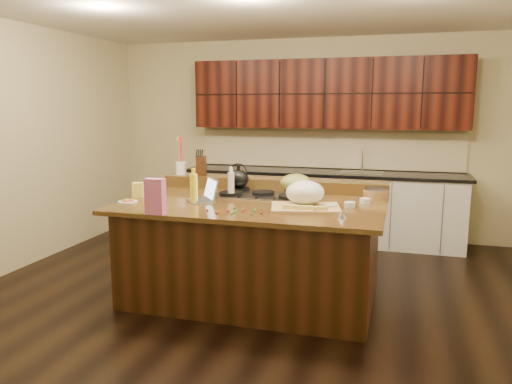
% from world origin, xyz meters
% --- Properties ---
extents(room, '(5.52, 5.02, 2.72)m').
position_xyz_m(room, '(0.00, 0.00, 1.35)').
color(room, black).
rests_on(room, ground).
extents(island, '(2.40, 1.60, 0.92)m').
position_xyz_m(island, '(0.00, 0.00, 0.46)').
color(island, black).
rests_on(island, ground).
extents(back_ledge, '(2.40, 0.30, 0.12)m').
position_xyz_m(back_ledge, '(0.00, 0.70, 0.98)').
color(back_ledge, black).
rests_on(back_ledge, island).
extents(cooktop, '(0.92, 0.52, 0.05)m').
position_xyz_m(cooktop, '(0.00, 0.30, 0.94)').
color(cooktop, gray).
rests_on(cooktop, island).
extents(back_counter, '(3.70, 0.66, 2.40)m').
position_xyz_m(back_counter, '(0.30, 2.23, 0.98)').
color(back_counter, silver).
rests_on(back_counter, ground).
extents(kettle, '(0.25, 0.25, 0.19)m').
position_xyz_m(kettle, '(-0.30, 0.43, 1.06)').
color(kettle, black).
rests_on(kettle, cooktop).
extents(green_bowl, '(0.35, 0.35, 0.17)m').
position_xyz_m(green_bowl, '(0.30, 0.43, 1.05)').
color(green_bowl, olive).
rests_on(green_bowl, cooktop).
extents(laptop, '(0.38, 0.39, 0.21)m').
position_xyz_m(laptop, '(-0.45, -0.12, 0.98)').
color(laptop, '#B7B7BC').
rests_on(laptop, island).
extents(oil_bottle, '(0.08, 0.08, 0.27)m').
position_xyz_m(oil_bottle, '(-0.51, -0.23, 1.06)').
color(oil_bottle, yellow).
rests_on(oil_bottle, island).
extents(vinegar_bottle, '(0.07, 0.07, 0.25)m').
position_xyz_m(vinegar_bottle, '(-0.27, 0.12, 1.04)').
color(vinegar_bottle, silver).
rests_on(vinegar_bottle, island).
extents(wooden_tray, '(0.67, 0.55, 0.24)m').
position_xyz_m(wooden_tray, '(0.51, -0.16, 1.03)').
color(wooden_tray, tan).
rests_on(wooden_tray, island).
extents(ramekin_a, '(0.13, 0.13, 0.04)m').
position_xyz_m(ramekin_a, '(0.74, -0.17, 0.94)').
color(ramekin_a, white).
rests_on(ramekin_a, island).
extents(ramekin_b, '(0.12, 0.12, 0.04)m').
position_xyz_m(ramekin_b, '(0.88, -0.01, 0.94)').
color(ramekin_b, white).
rests_on(ramekin_b, island).
extents(ramekin_c, '(0.12, 0.12, 0.04)m').
position_xyz_m(ramekin_c, '(1.00, 0.20, 0.94)').
color(ramekin_c, white).
rests_on(ramekin_c, island).
extents(strainer_bowl, '(0.32, 0.32, 0.09)m').
position_xyz_m(strainer_bowl, '(1.08, 0.43, 0.97)').
color(strainer_bowl, '#996B3F').
rests_on(strainer_bowl, island).
extents(kitchen_timer, '(0.10, 0.10, 0.07)m').
position_xyz_m(kitchen_timer, '(0.87, -0.49, 0.96)').
color(kitchen_timer, silver).
rests_on(kitchen_timer, island).
extents(pink_bag, '(0.16, 0.09, 0.30)m').
position_xyz_m(pink_bag, '(-0.62, -0.76, 1.07)').
color(pink_bag, '#D564A3').
rests_on(pink_bag, island).
extents(candy_plate, '(0.21, 0.21, 0.01)m').
position_xyz_m(candy_plate, '(-1.11, -0.38, 0.93)').
color(candy_plate, white).
rests_on(candy_plate, island).
extents(package_box, '(0.12, 0.10, 0.14)m').
position_xyz_m(package_box, '(-1.15, -0.12, 0.99)').
color(package_box, '#F2DF55').
rests_on(package_box, island).
extents(utensil_crock, '(0.15, 0.15, 0.14)m').
position_xyz_m(utensil_crock, '(-1.07, 0.70, 1.11)').
color(utensil_crock, white).
rests_on(utensil_crock, back_ledge).
extents(knife_block, '(0.15, 0.19, 0.21)m').
position_xyz_m(knife_block, '(-0.82, 0.70, 1.14)').
color(knife_block, black).
rests_on(knife_block, back_ledge).
extents(gumdrop_0, '(0.02, 0.02, 0.02)m').
position_xyz_m(gumdrop_0, '(0.05, -0.49, 0.93)').
color(gumdrop_0, red).
rests_on(gumdrop_0, island).
extents(gumdrop_1, '(0.02, 0.02, 0.02)m').
position_xyz_m(gumdrop_1, '(0.12, -0.40, 0.93)').
color(gumdrop_1, '#198C26').
rests_on(gumdrop_1, island).
extents(gumdrop_2, '(0.02, 0.02, 0.02)m').
position_xyz_m(gumdrop_2, '(-0.14, -0.61, 0.93)').
color(gumdrop_2, red).
rests_on(gumdrop_2, island).
extents(gumdrop_3, '(0.02, 0.02, 0.02)m').
position_xyz_m(gumdrop_3, '(-0.01, -0.61, 0.93)').
color(gumdrop_3, '#198C26').
rests_on(gumdrop_3, island).
extents(gumdrop_4, '(0.02, 0.02, 0.02)m').
position_xyz_m(gumdrop_4, '(0.13, -0.51, 0.93)').
color(gumdrop_4, red).
rests_on(gumdrop_4, island).
extents(gumdrop_5, '(0.02, 0.02, 0.02)m').
position_xyz_m(gumdrop_5, '(-0.01, -0.53, 0.93)').
color(gumdrop_5, '#198C26').
rests_on(gumdrop_5, island).
extents(gumdrop_6, '(0.02, 0.02, 0.02)m').
position_xyz_m(gumdrop_6, '(-0.07, -0.52, 0.93)').
color(gumdrop_6, red).
rests_on(gumdrop_6, island).
extents(gumdrop_7, '(0.02, 0.02, 0.02)m').
position_xyz_m(gumdrop_7, '(-0.07, -0.38, 0.93)').
color(gumdrop_7, '#198C26').
rests_on(gumdrop_7, island).
extents(gumdrop_8, '(0.02, 0.02, 0.02)m').
position_xyz_m(gumdrop_8, '(0.22, -0.52, 0.93)').
color(gumdrop_8, red).
rests_on(gumdrop_8, island).
extents(gumdrop_9, '(0.02, 0.02, 0.02)m').
position_xyz_m(gumdrop_9, '(0.15, -0.57, 0.93)').
color(gumdrop_9, '#198C26').
rests_on(gumdrop_9, island).
extents(gumdrop_10, '(0.02, 0.02, 0.02)m').
position_xyz_m(gumdrop_10, '(0.03, -0.40, 0.93)').
color(gumdrop_10, red).
rests_on(gumdrop_10, island).
extents(gumdrop_11, '(0.02, 0.02, 0.02)m').
position_xyz_m(gumdrop_11, '(0.14, -0.46, 0.93)').
color(gumdrop_11, '#198C26').
rests_on(gumdrop_11, island).
extents(gumdrop_12, '(0.02, 0.02, 0.02)m').
position_xyz_m(gumdrop_12, '(-0.26, -0.53, 0.93)').
color(gumdrop_12, red).
rests_on(gumdrop_12, island).
extents(gumdrop_13, '(0.02, 0.02, 0.02)m').
position_xyz_m(gumdrop_13, '(0.03, -0.43, 0.93)').
color(gumdrop_13, '#198C26').
rests_on(gumdrop_13, island).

